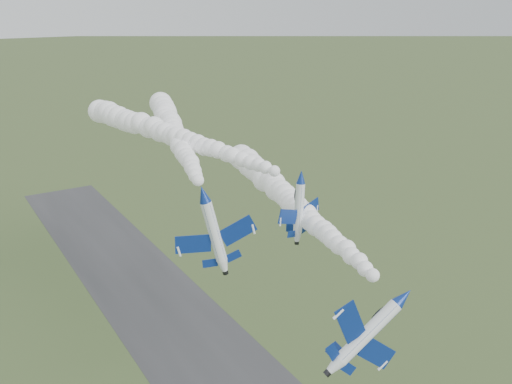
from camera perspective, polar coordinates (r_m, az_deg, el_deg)
jet_lead at (r=70.31m, az=14.62°, el=-10.16°), size 7.52×14.19×9.34m
smoke_trail_jet_lead at (r=95.01m, az=3.56°, el=-0.90°), size 12.67×56.71×5.06m
jet_pair_left at (r=78.39m, az=-5.29°, el=-0.21°), size 11.59×13.73×4.13m
smoke_trail_jet_pair_left at (r=112.67m, az=-8.16°, el=5.96°), size 26.82×63.09×5.47m
jet_pair_right at (r=85.84m, az=4.59°, el=1.52°), size 10.03×11.67×2.96m
smoke_trail_jet_pair_right at (r=105.29m, az=-8.15°, el=5.60°), size 19.92×52.16×4.82m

